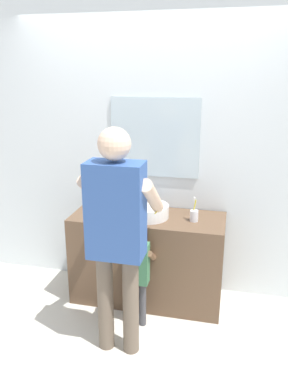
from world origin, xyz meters
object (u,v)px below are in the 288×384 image
at_px(toothbrush_cup, 194,215).
at_px(child_toddler, 137,268).
at_px(soap_bottle, 109,205).
at_px(adult_parent, 117,224).

relative_size(toothbrush_cup, child_toddler, 0.24).
bearing_deg(soap_bottle, adult_parent, -67.54).
height_order(soap_bottle, child_toddler, soap_bottle).
bearing_deg(adult_parent, toothbrush_cup, 55.92).
bearing_deg(child_toddler, soap_bottle, 130.57).
bearing_deg(child_toddler, toothbrush_cup, 43.02).
xyz_separation_m(child_toddler, adult_parent, (-0.06, -0.31, 0.50)).
height_order(toothbrush_cup, adult_parent, adult_parent).
distance_m(child_toddler, adult_parent, 0.59).
relative_size(toothbrush_cup, adult_parent, 0.12).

